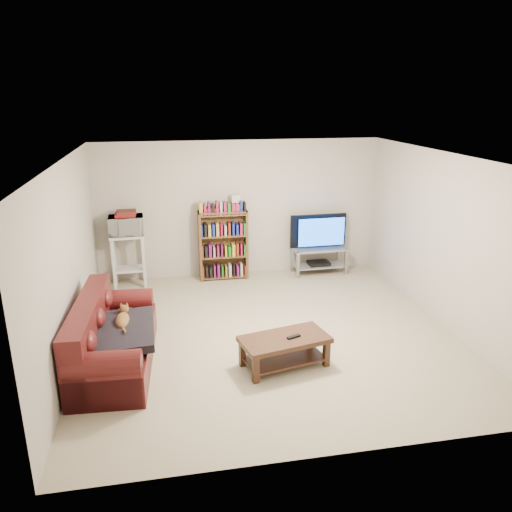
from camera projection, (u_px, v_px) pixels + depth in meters
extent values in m
plane|color=#BEAF8D|center=(268.00, 333.00, 6.89)|extent=(5.00, 5.00, 0.00)
plane|color=white|center=(270.00, 158.00, 6.14)|extent=(5.00, 5.00, 0.00)
plane|color=beige|center=(240.00, 209.00, 8.85)|extent=(5.00, 0.00, 5.00)
plane|color=beige|center=(332.00, 338.00, 4.18)|extent=(5.00, 0.00, 5.00)
plane|color=beige|center=(69.00, 262.00, 6.07)|extent=(0.00, 5.00, 5.00)
plane|color=beige|center=(444.00, 240.00, 6.96)|extent=(0.00, 5.00, 5.00)
cube|color=#501415|center=(116.00, 351.00, 6.04)|extent=(0.95, 1.99, 0.37)
cube|color=#501415|center=(89.00, 334.00, 5.93)|extent=(0.37, 1.96, 0.81)
cube|color=#501415|center=(105.00, 385.00, 5.22)|extent=(0.81, 0.29, 0.49)
cube|color=#501415|center=(124.00, 316.00, 6.83)|extent=(0.81, 0.29, 0.49)
cube|color=black|center=(121.00, 332.00, 5.83)|extent=(0.78, 1.00, 0.18)
cube|color=#3C2315|center=(285.00, 340.00, 5.96)|extent=(1.14, 0.74, 0.06)
cube|color=#3C2315|center=(284.00, 358.00, 6.04)|extent=(1.03, 0.67, 0.03)
cube|color=#3C2315|center=(256.00, 370.00, 5.67)|extent=(0.08, 0.08, 0.32)
cube|color=#3C2315|center=(326.00, 354.00, 6.02)|extent=(0.08, 0.08, 0.32)
cube|color=#3C2315|center=(242.00, 354.00, 6.02)|extent=(0.08, 0.08, 0.32)
cube|color=#3C2315|center=(310.00, 339.00, 6.37)|extent=(0.08, 0.08, 0.32)
cube|color=black|center=(294.00, 337.00, 5.94)|extent=(0.18, 0.11, 0.02)
cube|color=#999EA3|center=(319.00, 249.00, 9.05)|extent=(0.98, 0.46, 0.03)
cube|color=#999EA3|center=(319.00, 265.00, 9.15)|extent=(0.93, 0.43, 0.02)
cube|color=gray|center=(298.00, 265.00, 8.86)|extent=(0.05, 0.05, 0.48)
cube|color=gray|center=(346.00, 262.00, 9.04)|extent=(0.05, 0.05, 0.48)
cube|color=gray|center=(292.00, 259.00, 9.21)|extent=(0.05, 0.05, 0.48)
cube|color=gray|center=(338.00, 256.00, 9.39)|extent=(0.05, 0.05, 0.48)
imported|color=black|center=(320.00, 232.00, 8.95)|extent=(1.04, 0.16, 0.60)
cube|color=black|center=(319.00, 263.00, 9.14)|extent=(0.39, 0.28, 0.06)
cube|color=brown|center=(200.00, 246.00, 8.68)|extent=(0.04, 0.27, 1.23)
cube|color=brown|center=(246.00, 244.00, 8.82)|extent=(0.04, 0.27, 1.23)
cube|color=brown|center=(223.00, 212.00, 8.56)|extent=(0.85, 0.27, 0.03)
cube|color=maroon|center=(212.00, 209.00, 8.51)|extent=(0.25, 0.19, 0.07)
cube|color=silver|center=(127.00, 235.00, 8.33)|extent=(0.59, 0.44, 0.04)
cube|color=silver|center=(130.00, 269.00, 8.51)|extent=(0.53, 0.40, 0.03)
cube|color=silver|center=(114.00, 266.00, 8.26)|extent=(0.05, 0.05, 0.87)
cube|color=silver|center=(144.00, 263.00, 8.37)|extent=(0.05, 0.05, 0.87)
cube|color=silver|center=(115.00, 259.00, 8.57)|extent=(0.05, 0.05, 0.87)
cube|color=silver|center=(144.00, 257.00, 8.68)|extent=(0.05, 0.05, 0.87)
imported|color=silver|center=(126.00, 225.00, 8.27)|extent=(0.58, 0.41, 0.31)
cube|color=maroon|center=(125.00, 215.00, 8.22)|extent=(0.34, 0.30, 0.05)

